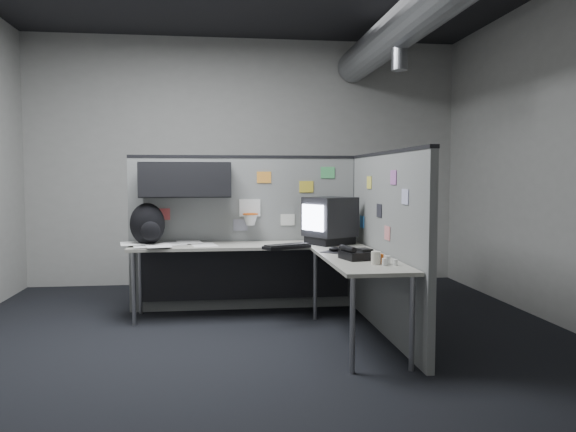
{
  "coord_description": "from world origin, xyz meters",
  "views": [
    {
      "loc": [
        -0.39,
        -4.62,
        1.4
      ],
      "look_at": [
        0.24,
        0.35,
        1.05
      ],
      "focal_mm": 35.0,
      "sensor_mm": 36.0,
      "label": 1
    }
  ],
  "objects": [
    {
      "name": "desk",
      "position": [
        0.15,
        0.7,
        0.61
      ],
      "size": [
        2.31,
        2.11,
        0.73
      ],
      "color": "#A09E90",
      "rests_on": "ground"
    },
    {
      "name": "papers",
      "position": [
        -0.88,
        0.99,
        0.74
      ],
      "size": [
        0.99,
        0.69,
        0.02
      ],
      "rotation": [
        0.0,
        0.0,
        0.19
      ],
      "color": "white",
      "rests_on": "desk"
    },
    {
      "name": "partition_back",
      "position": [
        -0.25,
        1.23,
        1.0
      ],
      "size": [
        2.44,
        0.42,
        1.63
      ],
      "color": "slate",
      "rests_on": "ground"
    },
    {
      "name": "cup",
      "position": [
        0.82,
        -0.45,
        0.78
      ],
      "size": [
        0.1,
        0.1,
        0.1
      ],
      "primitive_type": "cylinder",
      "rotation": [
        0.0,
        0.0,
        -0.38
      ],
      "color": "beige",
      "rests_on": "desk"
    },
    {
      "name": "bottles",
      "position": [
        0.9,
        -0.47,
        0.76
      ],
      "size": [
        0.13,
        0.15,
        0.08
      ],
      "rotation": [
        0.0,
        0.0,
        0.25
      ],
      "color": "silver",
      "rests_on": "desk"
    },
    {
      "name": "keyboard",
      "position": [
        0.26,
        0.6,
        0.75
      ],
      "size": [
        0.48,
        0.35,
        0.04
      ],
      "rotation": [
        0.0,
        0.0,
        -0.32
      ],
      "color": "black",
      "rests_on": "desk"
    },
    {
      "name": "partition_right",
      "position": [
        1.1,
        0.22,
        0.82
      ],
      "size": [
        0.07,
        2.23,
        1.63
      ],
      "color": "slate",
      "rests_on": "ground"
    },
    {
      "name": "monitor",
      "position": [
        0.73,
        0.89,
        0.97
      ],
      "size": [
        0.56,
        0.56,
        0.47
      ],
      "rotation": [
        0.0,
        0.0,
        -0.28
      ],
      "color": "black",
      "rests_on": "desk"
    },
    {
      "name": "phone",
      "position": [
        0.74,
        -0.16,
        0.77
      ],
      "size": [
        0.27,
        0.29,
        0.11
      ],
      "rotation": [
        0.0,
        0.0,
        0.09
      ],
      "color": "black",
      "rests_on": "desk"
    },
    {
      "name": "backpack",
      "position": [
        -1.07,
        1.02,
        0.93
      ],
      "size": [
        0.35,
        0.31,
        0.42
      ],
      "rotation": [
        0.0,
        0.0,
        -0.02
      ],
      "color": "black",
      "rests_on": "desk"
    },
    {
      "name": "mouse",
      "position": [
        0.65,
        0.29,
        0.75
      ],
      "size": [
        0.28,
        0.28,
        0.05
      ],
      "rotation": [
        0.0,
        0.0,
        0.03
      ],
      "color": "black",
      "rests_on": "desk"
    },
    {
      "name": "room",
      "position": [
        0.56,
        0.0,
        2.1
      ],
      "size": [
        5.62,
        5.62,
        3.22
      ],
      "color": "black",
      "rests_on": "ground"
    }
  ]
}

